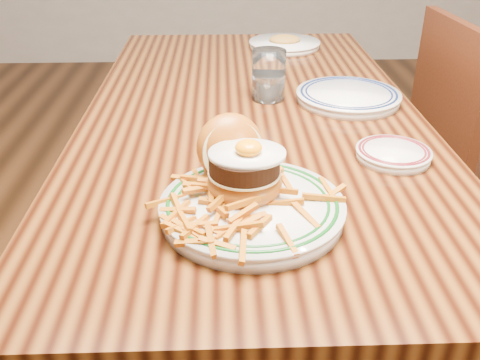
{
  "coord_description": "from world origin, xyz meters",
  "views": [
    {
      "loc": [
        -0.08,
        -1.28,
        1.26
      ],
      "look_at": [
        -0.05,
        -0.47,
        0.81
      ],
      "focal_mm": 40.0,
      "sensor_mm": 36.0,
      "label": 1
    }
  ],
  "objects_px": {
    "table": "(252,142)",
    "chair_right": "(472,158)",
    "side_plate": "(393,153)",
    "main_plate": "(248,191)"
  },
  "relations": [
    {
      "from": "chair_right",
      "to": "table",
      "type": "bearing_deg",
      "value": 14.01
    },
    {
      "from": "side_plate",
      "to": "main_plate",
      "type": "bearing_deg",
      "value": -164.37
    },
    {
      "from": "chair_right",
      "to": "main_plate",
      "type": "relative_size",
      "value": 2.72
    },
    {
      "from": "side_plate",
      "to": "chair_right",
      "type": "bearing_deg",
      "value": 32.71
    },
    {
      "from": "table",
      "to": "chair_right",
      "type": "height_order",
      "value": "chair_right"
    },
    {
      "from": "chair_right",
      "to": "main_plate",
      "type": "xyz_separation_m",
      "value": [
        -0.75,
        -0.7,
        0.3
      ]
    },
    {
      "from": "main_plate",
      "to": "chair_right",
      "type": "bearing_deg",
      "value": 25.16
    },
    {
      "from": "table",
      "to": "side_plate",
      "type": "height_order",
      "value": "side_plate"
    },
    {
      "from": "chair_right",
      "to": "main_plate",
      "type": "bearing_deg",
      "value": 40.2
    },
    {
      "from": "table",
      "to": "side_plate",
      "type": "distance_m",
      "value": 0.41
    }
  ]
}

